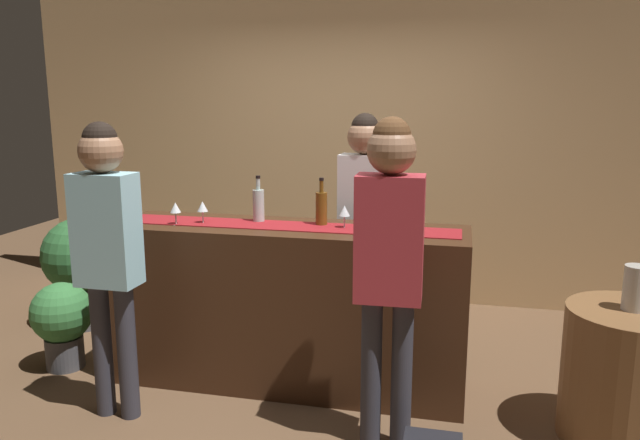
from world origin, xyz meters
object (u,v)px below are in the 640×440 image
(wine_bottle_clear, at_px, (259,205))
(wine_glass_mid_counter, at_px, (175,208))
(customer_browsing, at_px, (107,239))
(potted_plant_tall, at_px, (81,264))
(customer_sipping, at_px, (389,248))
(wine_glass_far_end, at_px, (203,207))
(wine_bottle_amber, at_px, (321,208))
(vase_on_side_table, at_px, (636,288))
(potted_plant_small, at_px, (62,319))
(round_side_table, at_px, (627,376))
(wine_glass_near_customer, at_px, (344,212))
(bartender, at_px, (364,207))

(wine_bottle_clear, bearing_deg, wine_glass_mid_counter, -156.96)
(customer_browsing, bearing_deg, wine_bottle_clear, 50.04)
(potted_plant_tall, bearing_deg, customer_sipping, -24.92)
(wine_glass_mid_counter, height_order, potted_plant_tall, wine_glass_mid_counter)
(wine_bottle_clear, relative_size, customer_browsing, 0.18)
(wine_glass_mid_counter, distance_m, wine_glass_far_end, 0.17)
(wine_glass_far_end, height_order, customer_sipping, customer_sipping)
(customer_browsing, distance_m, potted_plant_tall, 1.72)
(wine_bottle_amber, bearing_deg, vase_on_side_table, -10.62)
(customer_sipping, bearing_deg, wine_glass_far_end, 153.61)
(potted_plant_tall, distance_m, potted_plant_small, 0.84)
(wine_bottle_clear, distance_m, round_side_table, 2.35)
(wine_glass_mid_counter, xyz_separation_m, customer_sipping, (1.41, -0.50, -0.06))
(customer_browsing, distance_m, vase_on_side_table, 2.86)
(wine_glass_near_customer, height_order, round_side_table, wine_glass_near_customer)
(potted_plant_tall, bearing_deg, wine_glass_mid_counter, -30.71)
(vase_on_side_table, bearing_deg, round_side_table, -84.53)
(potted_plant_tall, bearing_deg, vase_on_side_table, -12.47)
(wine_bottle_amber, relative_size, wine_bottle_clear, 1.00)
(wine_glass_near_customer, relative_size, customer_sipping, 0.08)
(wine_glass_near_customer, relative_size, vase_on_side_table, 0.60)
(wine_glass_near_customer, relative_size, wine_glass_mid_counter, 1.00)
(vase_on_side_table, bearing_deg, potted_plant_tall, 167.53)
(round_side_table, height_order, vase_on_side_table, vase_on_side_table)
(customer_sipping, distance_m, potted_plant_small, 2.44)
(wine_glass_near_customer, relative_size, bartender, 0.08)
(wine_bottle_amber, height_order, wine_glass_near_customer, wine_bottle_amber)
(customer_sipping, bearing_deg, wine_bottle_clear, 140.98)
(customer_browsing, relative_size, vase_on_side_table, 7.14)
(bartender, relative_size, customer_browsing, 1.01)
(wine_bottle_amber, relative_size, wine_glass_mid_counter, 2.10)
(wine_glass_near_customer, height_order, wine_glass_mid_counter, same)
(wine_bottle_clear, xyz_separation_m, bartender, (0.61, 0.49, -0.08))
(customer_browsing, height_order, potted_plant_small, customer_browsing)
(customer_browsing, distance_m, round_side_table, 2.94)
(wine_glass_mid_counter, bearing_deg, bartender, 32.32)
(wine_glass_far_end, distance_m, customer_browsing, 0.69)
(wine_glass_mid_counter, xyz_separation_m, potted_plant_small, (-0.86, -0.04, -0.80))
(wine_glass_near_customer, bearing_deg, wine_bottle_amber, 159.65)
(wine_bottle_amber, xyz_separation_m, wine_bottle_clear, (-0.42, 0.01, 0.00))
(customer_browsing, relative_size, potted_plant_tall, 1.92)
(bartender, distance_m, customer_sipping, 1.23)
(customer_browsing, xyz_separation_m, potted_plant_small, (-0.71, 0.50, -0.71))
(wine_bottle_clear, distance_m, wine_glass_far_end, 0.36)
(customer_browsing, xyz_separation_m, round_side_table, (2.83, 0.38, -0.69))
(customer_sipping, height_order, potted_plant_small, customer_sipping)
(customer_browsing, bearing_deg, wine_glass_mid_counter, 74.44)
(wine_glass_near_customer, distance_m, customer_sipping, 0.73)
(round_side_table, bearing_deg, potted_plant_small, 178.15)
(wine_glass_near_customer, xyz_separation_m, round_side_table, (1.61, -0.28, -0.78))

